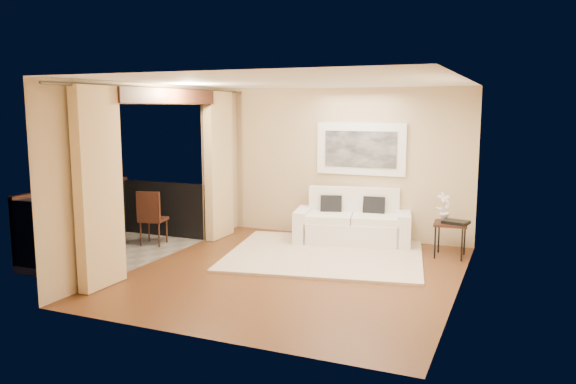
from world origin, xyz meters
The scene contains 18 objects.
floor centered at (0.00, 0.00, 0.00)m, with size 5.00×5.00×0.00m, color brown.
room_shell centered at (-2.13, 0.00, 2.52)m, with size 5.00×6.40×5.00m.
balcony centered at (-3.31, 0.00, 0.18)m, with size 1.81×2.60×1.17m.
curtains centered at (-2.11, 0.00, 1.34)m, with size 0.16×4.80×2.64m.
artwork centered at (0.25, 2.46, 1.62)m, with size 1.62×0.07×0.92m.
rug centered at (0.08, 1.10, 0.02)m, with size 3.04×2.65×0.04m, color beige.
sofa centered at (0.24, 2.09, 0.34)m, with size 2.11×1.24×0.95m.
side_table centered at (1.93, 1.79, 0.49)m, with size 0.54×0.54×0.55m.
tray centered at (2.01, 1.73, 0.58)m, with size 0.38×0.28×0.05m, color black.
orchid centered at (1.81, 1.91, 0.79)m, with size 0.25×0.17×0.47m, color white.
bistro_table centered at (-3.32, -0.35, 0.59)m, with size 0.70×0.70×0.68m.
balcony_chair_far centered at (-2.87, 0.54, 0.55)m, with size 0.49×0.49×0.95m.
balcony_chair_near centered at (-3.48, -0.60, 0.52)m, with size 0.43×0.43×0.91m.
ice_bucket centered at (-3.52, -0.30, 0.78)m, with size 0.18×0.18×0.20m, color silver.
candle centered at (-3.23, -0.25, 0.71)m, with size 0.06×0.06×0.07m, color red.
vase centered at (-3.38, -0.50, 0.77)m, with size 0.04×0.04×0.18m, color white.
glass_a centered at (-3.14, -0.42, 0.74)m, with size 0.06×0.06×0.12m, color white.
glass_b centered at (-3.19, -0.32, 0.74)m, with size 0.06×0.06×0.12m, color white.
Camera 1 is at (2.94, -7.20, 2.35)m, focal length 35.00 mm.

